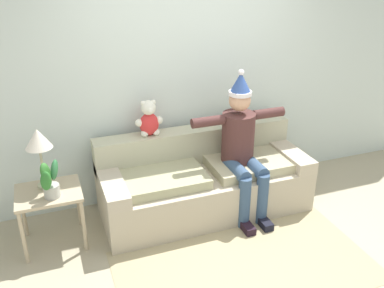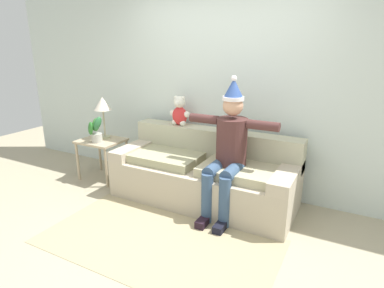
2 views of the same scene
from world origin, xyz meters
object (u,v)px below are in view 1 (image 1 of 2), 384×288
at_px(person_seated, 242,144).
at_px(side_table, 49,199).
at_px(teddy_bear, 149,120).
at_px(potted_plant, 50,181).
at_px(couch, 203,181).
at_px(table_lamp, 38,142).

height_order(person_seated, side_table, person_seated).
xyz_separation_m(teddy_bear, side_table, (-1.07, -0.34, -0.52)).
bearing_deg(side_table, potted_plant, -74.72).
height_order(person_seated, potted_plant, person_seated).
xyz_separation_m(couch, teddy_bear, (-0.50, 0.26, 0.67)).
bearing_deg(teddy_bear, table_lamp, -167.18).
bearing_deg(person_seated, couch, 155.48).
height_order(table_lamp, potted_plant, table_lamp).
bearing_deg(potted_plant, couch, 7.41).
relative_size(person_seated, potted_plant, 4.07).
relative_size(couch, side_table, 3.74).
bearing_deg(teddy_bear, person_seated, -26.54).
bearing_deg(couch, table_lamp, 179.33).
bearing_deg(potted_plant, person_seated, 1.12).
relative_size(couch, table_lamp, 3.76).
distance_m(table_lamp, potted_plant, 0.37).
bearing_deg(table_lamp, couch, -0.67).
xyz_separation_m(couch, potted_plant, (-1.53, -0.20, 0.40)).
bearing_deg(couch, teddy_bear, 152.07).
relative_size(table_lamp, potted_plant, 1.54).
height_order(couch, teddy_bear, teddy_bear).
bearing_deg(person_seated, side_table, 177.56).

